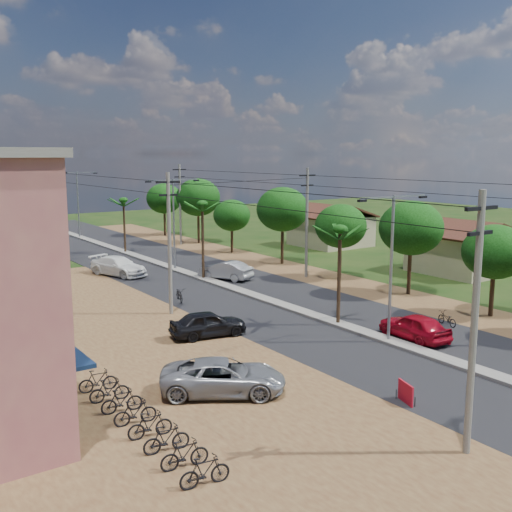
{
  "coord_description": "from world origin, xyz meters",
  "views": [
    {
      "loc": [
        -23.81,
        -21.46,
        10.11
      ],
      "look_at": [
        0.04,
        12.6,
        3.0
      ],
      "focal_mm": 42.0,
      "sensor_mm": 36.0,
      "label": 1
    }
  ],
  "objects_px": {
    "car_white_far": "(118,267)",
    "roadside_sign": "(406,393)",
    "car_red_near": "(414,327)",
    "car_silver_mid": "(225,271)",
    "moto_rider_east": "(447,319)",
    "parked_scooter_row": "(142,419)",
    "car_parked_silver": "(223,378)",
    "car_parked_dark": "(208,324)"
  },
  "relations": [
    {
      "from": "moto_rider_east",
      "to": "parked_scooter_row",
      "type": "xyz_separation_m",
      "value": [
        -20.57,
        -2.31,
        0.09
      ]
    },
    {
      "from": "car_silver_mid",
      "to": "car_parked_silver",
      "type": "bearing_deg",
      "value": 33.5
    },
    {
      "from": "car_red_near",
      "to": "moto_rider_east",
      "type": "height_order",
      "value": "car_red_near"
    },
    {
      "from": "car_red_near",
      "to": "roadside_sign",
      "type": "height_order",
      "value": "car_red_near"
    },
    {
      "from": "car_white_far",
      "to": "roadside_sign",
      "type": "xyz_separation_m",
      "value": [
        -0.5,
        -31.52,
        -0.33
      ]
    },
    {
      "from": "car_silver_mid",
      "to": "moto_rider_east",
      "type": "bearing_deg",
      "value": 76.96
    },
    {
      "from": "car_silver_mid",
      "to": "car_parked_silver",
      "type": "distance_m",
      "value": 23.53
    },
    {
      "from": "car_parked_dark",
      "to": "roadside_sign",
      "type": "height_order",
      "value": "car_parked_dark"
    },
    {
      "from": "car_parked_silver",
      "to": "moto_rider_east",
      "type": "height_order",
      "value": "car_parked_silver"
    },
    {
      "from": "car_parked_dark",
      "to": "roadside_sign",
      "type": "relative_size",
      "value": 4.06
    },
    {
      "from": "moto_rider_east",
      "to": "parked_scooter_row",
      "type": "height_order",
      "value": "parked_scooter_row"
    },
    {
      "from": "car_silver_mid",
      "to": "moto_rider_east",
      "type": "relative_size",
      "value": 2.87
    },
    {
      "from": "car_parked_silver",
      "to": "parked_scooter_row",
      "type": "relative_size",
      "value": 0.54
    },
    {
      "from": "car_red_near",
      "to": "moto_rider_east",
      "type": "distance_m",
      "value": 3.77
    },
    {
      "from": "car_parked_silver",
      "to": "parked_scooter_row",
      "type": "xyz_separation_m",
      "value": [
        -4.28,
        -1.25,
        -0.24
      ]
    },
    {
      "from": "car_red_near",
      "to": "car_parked_silver",
      "type": "bearing_deg",
      "value": 5.59
    },
    {
      "from": "moto_rider_east",
      "to": "car_white_far",
      "type": "bearing_deg",
      "value": -54.41
    },
    {
      "from": "car_red_near",
      "to": "roadside_sign",
      "type": "bearing_deg",
      "value": 42.04
    },
    {
      "from": "car_white_far",
      "to": "roadside_sign",
      "type": "bearing_deg",
      "value": -111.11
    },
    {
      "from": "moto_rider_east",
      "to": "roadside_sign",
      "type": "relative_size",
      "value": 1.5
    },
    {
      "from": "car_parked_silver",
      "to": "moto_rider_east",
      "type": "bearing_deg",
      "value": -53.02
    },
    {
      "from": "car_red_near",
      "to": "car_parked_silver",
      "type": "height_order",
      "value": "car_parked_silver"
    },
    {
      "from": "car_red_near",
      "to": "parked_scooter_row",
      "type": "relative_size",
      "value": 0.44
    },
    {
      "from": "car_red_near",
      "to": "car_silver_mid",
      "type": "bearing_deg",
      "value": -86.15
    },
    {
      "from": "parked_scooter_row",
      "to": "car_silver_mid",
      "type": "bearing_deg",
      "value": 51.39
    },
    {
      "from": "car_silver_mid",
      "to": "moto_rider_east",
      "type": "height_order",
      "value": "car_silver_mid"
    },
    {
      "from": "car_white_far",
      "to": "moto_rider_east",
      "type": "xyz_separation_m",
      "value": [
        10.2,
        -25.34,
        -0.37
      ]
    },
    {
      "from": "car_white_far",
      "to": "parked_scooter_row",
      "type": "height_order",
      "value": "car_white_far"
    },
    {
      "from": "car_white_far",
      "to": "car_parked_silver",
      "type": "xyz_separation_m",
      "value": [
        -6.09,
        -26.4,
        -0.05
      ]
    },
    {
      "from": "car_parked_silver",
      "to": "moto_rider_east",
      "type": "distance_m",
      "value": 16.33
    },
    {
      "from": "car_white_far",
      "to": "car_silver_mid",
      "type": "bearing_deg",
      "value": -65.3
    },
    {
      "from": "roadside_sign",
      "to": "parked_scooter_row",
      "type": "bearing_deg",
      "value": 176.74
    },
    {
      "from": "moto_rider_east",
      "to": "car_red_near",
      "type": "bearing_deg",
      "value": 24.02
    },
    {
      "from": "car_red_near",
      "to": "car_parked_dark",
      "type": "xyz_separation_m",
      "value": [
        -9.0,
        6.99,
        -0.0
      ]
    },
    {
      "from": "moto_rider_east",
      "to": "parked_scooter_row",
      "type": "relative_size",
      "value": 0.16
    },
    {
      "from": "car_parked_silver",
      "to": "moto_rider_east",
      "type": "relative_size",
      "value": 3.36
    },
    {
      "from": "car_silver_mid",
      "to": "car_white_far",
      "type": "height_order",
      "value": "car_white_far"
    },
    {
      "from": "car_silver_mid",
      "to": "car_parked_dark",
      "type": "height_order",
      "value": "car_silver_mid"
    },
    {
      "from": "car_silver_mid",
      "to": "roadside_sign",
      "type": "height_order",
      "value": "car_silver_mid"
    },
    {
      "from": "roadside_sign",
      "to": "parked_scooter_row",
      "type": "relative_size",
      "value": 0.11
    },
    {
      "from": "car_red_near",
      "to": "car_parked_dark",
      "type": "distance_m",
      "value": 11.4
    },
    {
      "from": "parked_scooter_row",
      "to": "moto_rider_east",
      "type": "bearing_deg",
      "value": 6.41
    }
  ]
}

